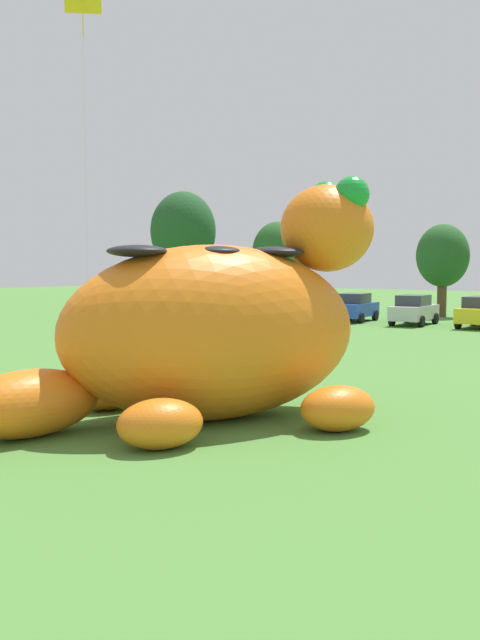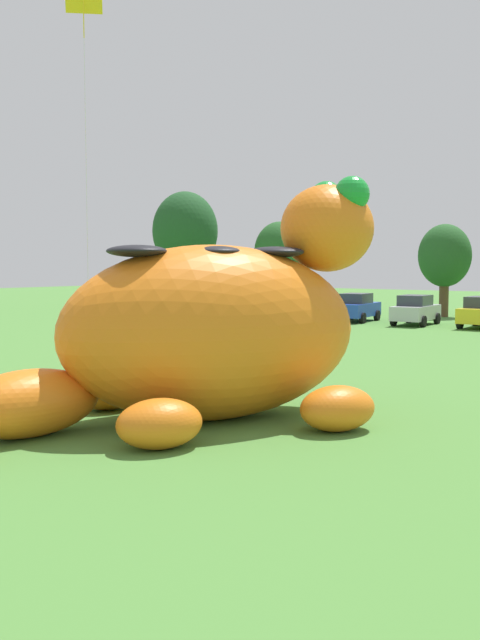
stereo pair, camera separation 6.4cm
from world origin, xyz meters
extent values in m
plane|color=#4C8438|center=(0.00, 0.00, 0.00)|extent=(160.00, 160.00, 0.00)
ellipsoid|color=orange|center=(1.33, 0.67, 1.95)|extent=(6.31, 7.76, 3.90)
ellipsoid|color=orange|center=(2.71, 3.28, 4.32)|extent=(2.88, 2.97, 2.06)
sphere|color=green|center=(2.35, 3.82, 5.10)|extent=(0.82, 0.82, 0.82)
sphere|color=green|center=(3.35, 3.29, 5.10)|extent=(0.82, 0.82, 0.82)
ellipsoid|color=black|center=(2.06, 2.05, 3.75)|extent=(1.96, 1.83, 0.26)
ellipsoid|color=black|center=(1.33, 0.67, 3.75)|extent=(1.96, 1.83, 0.26)
ellipsoid|color=black|center=(0.52, -0.86, 3.75)|extent=(1.96, 1.83, 0.26)
ellipsoid|color=orange|center=(0.30, 3.37, 0.48)|extent=(1.84, 2.03, 0.95)
ellipsoid|color=orange|center=(4.14, 1.34, 0.48)|extent=(1.84, 2.03, 0.95)
ellipsoid|color=orange|center=(-1.33, -0.08, 0.48)|extent=(1.84, 2.03, 0.95)
ellipsoid|color=orange|center=(2.20, -1.95, 0.48)|extent=(1.84, 2.03, 0.95)
ellipsoid|color=orange|center=(-0.54, -2.86, 0.68)|extent=(1.97, 3.31, 1.37)
cube|color=#2347B7|center=(-9.30, 27.18, 0.72)|extent=(2.23, 4.29, 0.80)
cube|color=#2D333D|center=(-9.28, 27.03, 1.42)|extent=(1.75, 2.15, 0.60)
cylinder|color=black|center=(-10.31, 28.32, 0.32)|extent=(0.32, 0.67, 0.64)
cylinder|color=black|center=(-8.62, 28.55, 0.32)|extent=(0.32, 0.67, 0.64)
cylinder|color=black|center=(-9.97, 25.81, 0.32)|extent=(0.32, 0.67, 0.64)
cylinder|color=black|center=(-8.28, 26.03, 0.32)|extent=(0.32, 0.67, 0.64)
cube|color=#B7BABF|center=(-5.39, 26.98, 0.72)|extent=(2.06, 4.24, 0.80)
cube|color=#2D333D|center=(-5.38, 26.83, 1.42)|extent=(1.67, 2.10, 0.60)
cylinder|color=black|center=(-6.36, 28.16, 0.32)|extent=(0.30, 0.66, 0.64)
cylinder|color=black|center=(-4.66, 28.32, 0.32)|extent=(0.30, 0.66, 0.64)
cylinder|color=black|center=(-6.13, 25.63, 0.32)|extent=(0.30, 0.66, 0.64)
cylinder|color=black|center=(-4.43, 25.79, 0.32)|extent=(0.30, 0.66, 0.64)
cylinder|color=black|center=(-2.55, 28.70, 0.32)|extent=(0.25, 0.64, 0.64)
cylinder|color=black|center=(-2.50, 26.16, 0.32)|extent=(0.25, 0.64, 0.64)
cylinder|color=brown|center=(-26.85, 31.20, 1.63)|extent=(0.93, 0.93, 3.26)
ellipsoid|color=#1E4C23|center=(-26.85, 31.20, 6.12)|extent=(5.21, 5.21, 6.25)
cylinder|color=brown|center=(-18.59, 32.41, 1.17)|extent=(0.67, 0.67, 2.33)
ellipsoid|color=#235623|center=(-18.59, 32.41, 4.39)|extent=(3.73, 3.73, 4.48)
cylinder|color=brown|center=(-6.60, 34.18, 1.08)|extent=(0.62, 0.62, 2.16)
ellipsoid|color=#235623|center=(-6.60, 34.18, 4.05)|extent=(3.45, 3.45, 4.14)
cylinder|color=#2D334C|center=(-3.43, 10.84, 0.44)|extent=(0.26, 0.26, 0.88)
cube|color=gold|center=(-3.43, 10.84, 1.18)|extent=(0.38, 0.22, 0.60)
sphere|color=tan|center=(-3.43, 10.84, 1.60)|extent=(0.22, 0.22, 0.22)
cylinder|color=brown|center=(-5.77, 3.17, 0.07)|extent=(0.06, 0.06, 0.15)
cylinder|color=silver|center=(-5.77, 3.17, 5.97)|extent=(0.01, 0.01, 11.64)
cylinder|color=yellow|center=(-5.77, 3.17, 10.89)|extent=(0.03, 0.03, 1.20)
camera|label=1|loc=(11.42, -11.58, 3.47)|focal=40.14mm
camera|label=2|loc=(11.47, -11.54, 3.47)|focal=40.14mm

